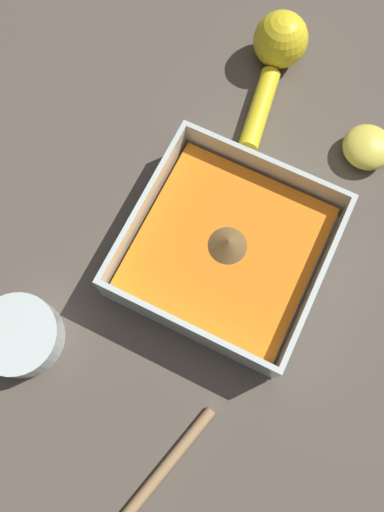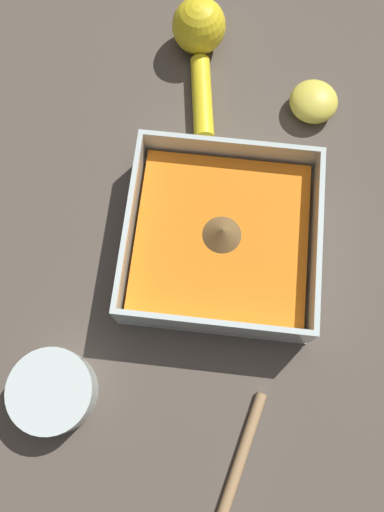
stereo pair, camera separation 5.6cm
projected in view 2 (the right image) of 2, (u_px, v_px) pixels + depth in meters
ground_plane at (211, 271)px, 0.59m from camera, size 4.00×4.00×0.00m
square_dish at (221, 239)px, 0.58m from camera, size 0.22×0.22×0.06m
spice_bowl at (53, 391)px, 0.54m from camera, size 0.09×0.09×0.04m
lemon_squeezer at (199, 39)px, 0.65m from camera, size 0.19×0.07×0.07m
lemon_half at (314, 102)px, 0.64m from camera, size 0.06×0.06×0.03m
wooden_spoon at (230, 490)px, 0.52m from camera, size 0.18×0.07×0.01m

